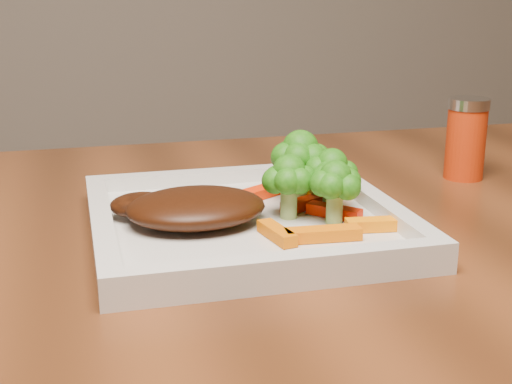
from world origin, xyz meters
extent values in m
cube|color=silver|center=(-0.46, -0.08, 0.76)|extent=(0.27, 0.27, 0.01)
ellipsoid|color=#391708|center=(-0.51, -0.08, 0.78)|extent=(0.12, 0.10, 0.03)
cube|color=#E46603|center=(-0.41, -0.15, 0.77)|extent=(0.06, 0.02, 0.01)
cube|color=orange|center=(-0.36, -0.13, 0.77)|extent=(0.06, 0.02, 0.01)
cube|color=#DD6603|center=(-0.45, -0.13, 0.77)|extent=(0.02, 0.05, 0.01)
cube|color=#CE4003|center=(-0.36, -0.03, 0.77)|extent=(0.05, 0.02, 0.01)
cube|color=red|center=(-0.43, -0.02, 0.77)|extent=(0.06, 0.05, 0.01)
cube|color=#FF2304|center=(-0.38, -0.09, 0.77)|extent=(0.04, 0.05, 0.01)
cube|color=red|center=(-0.40, -0.06, 0.77)|extent=(0.05, 0.03, 0.01)
cylinder|color=#BD2E0A|center=(-0.18, 0.04, 0.80)|extent=(0.05, 0.05, 0.09)
cube|color=orange|center=(-0.36, -0.04, 0.77)|extent=(0.06, 0.03, 0.01)
camera|label=1|loc=(-0.61, -0.67, 0.97)|focal=50.00mm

